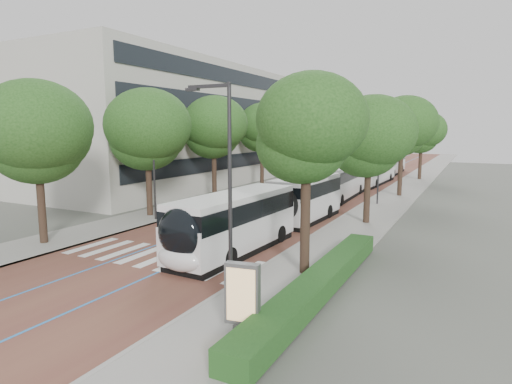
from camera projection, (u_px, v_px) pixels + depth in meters
The scene contains 21 objects.
ground at pixel (144, 263), 21.20m from camera, with size 160.00×160.00×0.00m, color #51544C.
road at pixel (354, 180), 56.33m from camera, with size 11.00×140.00×0.02m, color brown.
sidewalk_left at pixel (300, 177), 59.74m from camera, with size 4.00×140.00×0.12m, color gray.
sidewalk_right at pixel (414, 183), 52.90m from camera, with size 4.00×140.00×0.12m, color gray.
kerb_left at pixel (313, 177), 58.87m from camera, with size 0.20×140.00×0.14m, color gray.
kerb_right at pixel (398, 182), 53.77m from camera, with size 0.20×140.00×0.14m, color gray.
zebra_crossing at pixel (161, 258), 21.98m from camera, with size 10.55×3.60×0.01m.
lane_line_left at pixel (342, 179), 57.06m from camera, with size 0.12×126.00×0.01m, color #2674BF.
lane_line_right at pixel (366, 180), 55.60m from camera, with size 0.12×126.00×0.01m, color #2674BF.
office_building at pixel (177, 126), 53.66m from camera, with size 18.11×40.00×14.00m.
hedge at pixel (319, 283), 16.98m from camera, with size 1.20×14.00×0.80m, color #194116.
streetlight_near at pixel (225, 180), 14.85m from camera, with size 1.82×0.20×8.00m.
streetlight_far at pixel (377, 150), 36.81m from camera, with size 1.82×0.20×8.00m.
lamp_post_left at pixel (154, 164), 30.41m from camera, with size 0.14×0.14×8.00m, color #2C2B2E.
trees_left at pixel (240, 130), 43.91m from camera, with size 6.33×60.58×9.68m.
trees_right at pixel (395, 134), 37.82m from camera, with size 6.04×47.18×9.21m.
lead_bus at pixel (269, 211), 26.05m from camera, with size 3.32×18.49×3.20m.
bus_queued_0 at pixel (338, 182), 40.25m from camera, with size 2.89×12.47×3.20m.
bus_queued_1 at pixel (373, 171), 51.62m from camera, with size 2.93×12.47×3.20m.
bus_queued_2 at pixel (390, 163), 63.22m from camera, with size 2.60×12.41×3.20m.
ad_panel at pixel (242, 297), 13.40m from camera, with size 1.15×0.51×2.32m.
Camera 1 is at (14.36, -15.61, 6.53)m, focal length 30.00 mm.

